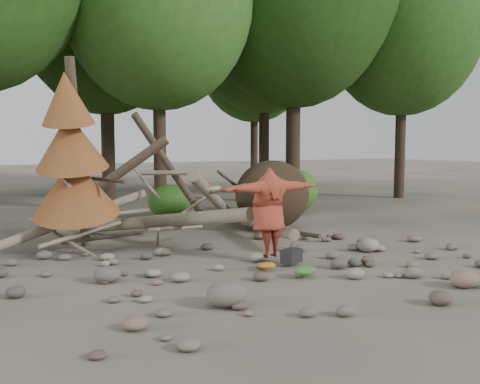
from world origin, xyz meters
name	(u,v)px	position (x,y,z in m)	size (l,w,h in m)	color
ground	(275,270)	(0.00, 0.00, 0.00)	(120.00, 120.00, 0.00)	#514C44
deadfall_pile	(256,197)	(2.02, 4.24, 0.95)	(8.55, 5.24, 3.30)	#332619
dead_conifer	(72,159)	(-3.12, 3.37, 2.11)	(2.06, 2.16, 4.35)	#4C3F30
bush_mid	(169,201)	(0.80, 7.80, 0.56)	(1.40, 1.40, 1.12)	#2C5D1B
bush_right	(290,191)	(5.00, 7.00, 0.80)	(2.00, 2.00, 1.60)	#376F22
frisbee_thrower	(269,212)	(0.33, 0.78, 1.02)	(2.82, 1.00, 1.88)	maroon
backpack	(291,259)	(0.49, 0.16, 0.14)	(0.41, 0.27, 0.27)	black
cloth_green	(305,273)	(0.15, -0.78, 0.08)	(0.44, 0.37, 0.17)	#37702C
cloth_orange	(267,268)	(-0.18, -0.01, 0.06)	(0.34, 0.28, 0.12)	#B8691F
boulder_front_left	(227,294)	(-1.88, -1.64, 0.19)	(0.64, 0.57, 0.38)	#615C51
boulder_front_right	(465,279)	(2.17, -2.61, 0.15)	(0.51, 0.46, 0.31)	#856453
boulder_mid_right	(368,245)	(2.80, 0.49, 0.15)	(0.51, 0.46, 0.31)	gray
boulder_mid_left	(107,274)	(-3.10, 0.60, 0.15)	(0.49, 0.44, 0.29)	#5B544D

